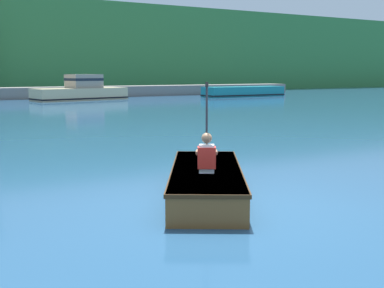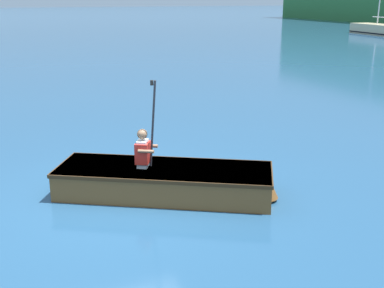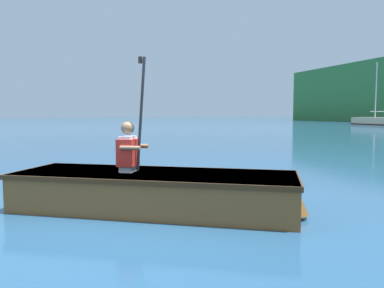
{
  "view_description": "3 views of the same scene",
  "coord_description": "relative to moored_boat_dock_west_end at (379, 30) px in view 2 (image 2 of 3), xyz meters",
  "views": [
    {
      "loc": [
        -4.02,
        -6.18,
        2.08
      ],
      "look_at": [
        0.04,
        1.16,
        0.83
      ],
      "focal_mm": 45.0,
      "sensor_mm": 36.0,
      "label": 1
    },
    {
      "loc": [
        7.11,
        -1.77,
        3.18
      ],
      "look_at": [
        0.04,
        1.16,
        0.83
      ],
      "focal_mm": 45.0,
      "sensor_mm": 36.0,
      "label": 2
    },
    {
      "loc": [
        4.64,
        -0.32,
        1.22
      ],
      "look_at": [
        0.04,
        1.16,
        0.83
      ],
      "focal_mm": 35.0,
      "sensor_mm": 36.0,
      "label": 3
    }
  ],
  "objects": [
    {
      "name": "person_paddler",
      "position": [
        26.09,
        -29.25,
        0.35
      ],
      "size": [
        0.44,
        0.44,
        1.45
      ],
      "color": "silver",
      "rests_on": "rowboat_foreground"
    },
    {
      "name": "moored_boat_dock_west_end",
      "position": [
        0.0,
        0.0,
        0.0
      ],
      "size": [
        5.81,
        2.47,
        6.54
      ],
      "color": "#CCB789",
      "rests_on": "ground"
    },
    {
      "name": "ground_plane",
      "position": [
        26.22,
        -29.61,
        -0.42
      ],
      "size": [
        300.0,
        300.0,
        0.0
      ],
      "primitive_type": "plane",
      "color": "navy"
    },
    {
      "name": "rowboat_foreground",
      "position": [
        26.29,
        -28.92,
        -0.16
      ],
      "size": [
        2.79,
        3.65,
        0.48
      ],
      "color": "brown",
      "rests_on": "ground"
    }
  ]
}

